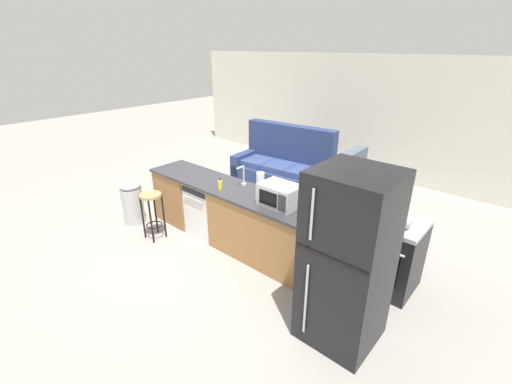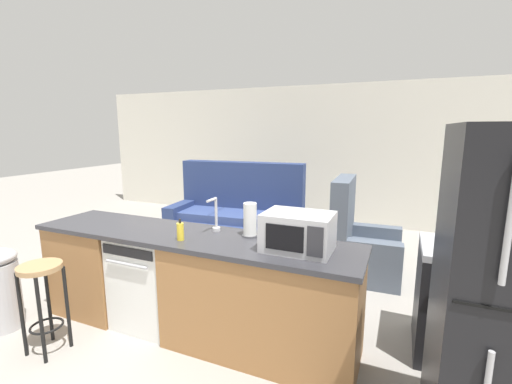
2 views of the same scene
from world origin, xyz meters
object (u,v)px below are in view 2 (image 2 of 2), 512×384
Objects in this scene: stove_range at (471,304)px; microwave at (298,232)px; armchair at (358,247)px; soap_bottle at (180,231)px; kettle at (511,246)px; paper_towel_roll at (250,220)px; couch at (238,219)px; dishwasher at (153,279)px; bar_stool at (42,289)px.

microwave is at bearing -155.89° from stove_range.
microwave is 0.42× the size of armchair.
microwave reaches higher than stove_range.
soap_bottle is 2.40m from kettle.
stove_range is at bearing -52.70° from armchair.
soap_bottle is 2.40m from armchair.
stove_range is 0.75× the size of armchair.
armchair is (0.70, 1.69, -0.69)m from paper_towel_roll.
paper_towel_roll is (-1.69, -0.39, 0.59)m from stove_range.
microwave is (-1.23, -0.55, 0.59)m from stove_range.
soap_bottle is 0.09× the size of couch.
kettle reaches higher than stove_range.
soap_bottle is at bearing -73.78° from couch.
dishwasher is 1.14× the size of bar_stool.
soap_bottle reaches higher than bar_stool.
kettle is (2.33, 0.58, 0.01)m from soap_bottle.
dishwasher is 1.11m from paper_towel_roll.
bar_stool is at bearing -150.08° from soap_bottle.
soap_bottle is at bearing -170.58° from microwave.
soap_bottle is (-2.16, -0.70, 0.52)m from stove_range.
dishwasher is 4.10× the size of kettle.
paper_towel_roll is at bearing -167.13° from stove_range.
couch is at bearing 125.44° from microwave.
dishwasher is 1.50m from microwave.
couch reaches higher than paper_towel_roll.
microwave is 2.84× the size of soap_bottle.
armchair reaches higher than microwave.
paper_towel_roll is 0.57m from soap_bottle.
couch reaches higher than kettle.
stove_range is 2.33m from soap_bottle.
bar_stool is (-1.41, -0.86, -0.50)m from paper_towel_roll.
dishwasher is 0.87m from bar_stool.
bar_stool is (-3.27, -1.12, -0.45)m from kettle.
dishwasher is 0.72m from soap_bottle.
stove_range is 0.44× the size of couch.
armchair reaches higher than stove_range.
paper_towel_roll is (0.91, 0.16, 0.62)m from dishwasher.
couch reaches higher than armchair.
paper_towel_roll is at bearing 34.09° from soap_bottle.
bar_stool is at bearing -158.11° from stove_range.
couch is (-3.05, 1.90, -0.59)m from kettle.
dishwasher is 0.41× the size of couch.
soap_bottle is 2.64m from couch.
microwave is at bearing -54.56° from couch.
kettle is 0.17× the size of armchair.
stove_range is at bearing 143.32° from kettle.
microwave is 0.24× the size of couch.
paper_towel_roll is 0.38× the size of bar_stool.
bar_stool is at bearing -148.65° from paper_towel_roll.
paper_towel_roll reaches higher than soap_bottle.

